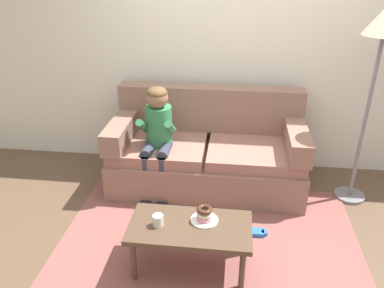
{
  "coord_description": "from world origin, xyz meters",
  "views": [
    {
      "loc": [
        0.17,
        -2.72,
        2.22
      ],
      "look_at": [
        -0.21,
        0.45,
        0.65
      ],
      "focal_mm": 36.24,
      "sensor_mm": 36.0,
      "label": 1
    }
  ],
  "objects_px": {
    "mug": "(158,220)",
    "toy_controller": "(255,233)",
    "donut": "(204,217)",
    "person_child": "(157,132)",
    "floor_lamp": "(382,41)",
    "coffee_table": "(190,230)",
    "couch": "(207,153)"
  },
  "relations": [
    {
      "from": "mug",
      "to": "toy_controller",
      "type": "bearing_deg",
      "value": 32.22
    },
    {
      "from": "donut",
      "to": "toy_controller",
      "type": "relative_size",
      "value": 0.53
    },
    {
      "from": "person_child",
      "to": "floor_lamp",
      "type": "xyz_separation_m",
      "value": [
        1.94,
        0.11,
        0.9
      ]
    },
    {
      "from": "mug",
      "to": "floor_lamp",
      "type": "height_order",
      "value": "floor_lamp"
    },
    {
      "from": "person_child",
      "to": "donut",
      "type": "bearing_deg",
      "value": -60.87
    },
    {
      "from": "mug",
      "to": "coffee_table",
      "type": "bearing_deg",
      "value": 6.9
    },
    {
      "from": "couch",
      "to": "floor_lamp",
      "type": "xyz_separation_m",
      "value": [
        1.46,
        -0.1,
        1.22
      ]
    },
    {
      "from": "mug",
      "to": "floor_lamp",
      "type": "distance_m",
      "value": 2.38
    },
    {
      "from": "coffee_table",
      "to": "person_child",
      "type": "xyz_separation_m",
      "value": [
        -0.45,
        1.06,
        0.32
      ]
    },
    {
      "from": "coffee_table",
      "to": "mug",
      "type": "distance_m",
      "value": 0.25
    },
    {
      "from": "mug",
      "to": "toy_controller",
      "type": "height_order",
      "value": "mug"
    },
    {
      "from": "coffee_table",
      "to": "donut",
      "type": "relative_size",
      "value": 7.66
    },
    {
      "from": "coffee_table",
      "to": "floor_lamp",
      "type": "distance_m",
      "value": 2.24
    },
    {
      "from": "couch",
      "to": "floor_lamp",
      "type": "distance_m",
      "value": 1.91
    },
    {
      "from": "donut",
      "to": "mug",
      "type": "height_order",
      "value": "mug"
    },
    {
      "from": "toy_controller",
      "to": "mug",
      "type": "bearing_deg",
      "value": -169.62
    },
    {
      "from": "coffee_table",
      "to": "mug",
      "type": "height_order",
      "value": "mug"
    },
    {
      "from": "couch",
      "to": "floor_lamp",
      "type": "bearing_deg",
      "value": -4.07
    },
    {
      "from": "couch",
      "to": "mug",
      "type": "xyz_separation_m",
      "value": [
        -0.26,
        -1.3,
        0.1
      ]
    },
    {
      "from": "person_child",
      "to": "donut",
      "type": "height_order",
      "value": "person_child"
    },
    {
      "from": "mug",
      "to": "toy_controller",
      "type": "xyz_separation_m",
      "value": [
        0.75,
        0.47,
        -0.42
      ]
    },
    {
      "from": "mug",
      "to": "person_child",
      "type": "bearing_deg",
      "value": 101.33
    },
    {
      "from": "toy_controller",
      "to": "person_child",
      "type": "bearing_deg",
      "value": 125.64
    },
    {
      "from": "couch",
      "to": "person_child",
      "type": "height_order",
      "value": "person_child"
    },
    {
      "from": "donut",
      "to": "toy_controller",
      "type": "distance_m",
      "value": 0.69
    },
    {
      "from": "donut",
      "to": "mug",
      "type": "relative_size",
      "value": 1.33
    },
    {
      "from": "donut",
      "to": "coffee_table",
      "type": "bearing_deg",
      "value": -146.4
    },
    {
      "from": "couch",
      "to": "mug",
      "type": "height_order",
      "value": "couch"
    },
    {
      "from": "toy_controller",
      "to": "floor_lamp",
      "type": "xyz_separation_m",
      "value": [
        0.97,
        0.72,
        1.54
      ]
    },
    {
      "from": "donut",
      "to": "toy_controller",
      "type": "xyz_separation_m",
      "value": [
        0.41,
        0.38,
        -0.41
      ]
    },
    {
      "from": "mug",
      "to": "couch",
      "type": "bearing_deg",
      "value": 78.83
    },
    {
      "from": "coffee_table",
      "to": "floor_lamp",
      "type": "relative_size",
      "value": 0.49
    }
  ]
}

